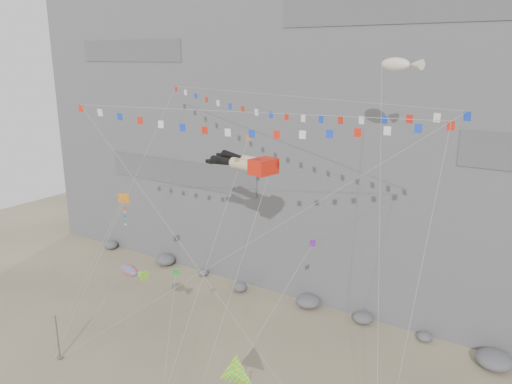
% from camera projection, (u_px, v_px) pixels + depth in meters
% --- Properties ---
extents(cliff, '(80.00, 28.00, 50.00)m').
position_uv_depth(cliff, '(373.00, 60.00, 57.88)').
color(cliff, slate).
rests_on(cliff, ground).
extents(talus_boulders, '(60.00, 3.00, 1.20)m').
position_uv_depth(talus_boulders, '(308.00, 301.00, 52.14)').
color(talus_boulders, slate).
rests_on(talus_boulders, ground).
extents(anchor_pole_left, '(0.12, 0.12, 4.13)m').
position_uv_depth(anchor_pole_left, '(58.00, 337.00, 42.77)').
color(anchor_pole_left, slate).
rests_on(anchor_pole_left, ground).
extents(legs_kite, '(8.79, 16.67, 22.37)m').
position_uv_depth(legs_kite, '(246.00, 163.00, 41.02)').
color(legs_kite, red).
rests_on(legs_kite, ground).
extents(flag_banner_upper, '(30.73, 18.58, 29.72)m').
position_uv_depth(flag_banner_upper, '(278.00, 96.00, 40.51)').
color(flag_banner_upper, red).
rests_on(flag_banner_upper, ground).
extents(flag_banner_lower, '(26.69, 8.07, 25.71)m').
position_uv_depth(flag_banner_lower, '(240.00, 112.00, 34.09)').
color(flag_banner_lower, red).
rests_on(flag_banner_lower, ground).
extents(harlequin_kite, '(5.75, 6.67, 15.41)m').
position_uv_depth(harlequin_kite, '(123.00, 199.00, 42.68)').
color(harlequin_kite, red).
rests_on(harlequin_kite, ground).
extents(fish_windsock, '(7.08, 3.56, 10.62)m').
position_uv_depth(fish_windsock, '(129.00, 271.00, 39.75)').
color(fish_windsock, '#FF430D').
rests_on(fish_windsock, ground).
extents(delta_kite, '(5.28, 5.20, 9.10)m').
position_uv_depth(delta_kite, '(235.00, 375.00, 30.33)').
color(delta_kite, yellow).
rests_on(delta_kite, ground).
extents(blimp_windsock, '(6.83, 14.38, 28.46)m').
position_uv_depth(blimp_windsock, '(395.00, 66.00, 36.02)').
color(blimp_windsock, '#F3E1C7').
rests_on(blimp_windsock, ground).
extents(small_kite_a, '(2.04, 15.18, 23.81)m').
position_uv_depth(small_kite_a, '(246.00, 147.00, 41.58)').
color(small_kite_a, orange).
rests_on(small_kite_a, ground).
extents(small_kite_b, '(3.50, 12.56, 16.99)m').
position_uv_depth(small_kite_b, '(310.00, 247.00, 37.33)').
color(small_kite_b, '#6C1B9F').
rests_on(small_kite_b, ground).
extents(small_kite_c, '(4.12, 7.05, 11.89)m').
position_uv_depth(small_kite_c, '(176.00, 275.00, 38.05)').
color(small_kite_c, green).
rests_on(small_kite_c, ground).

